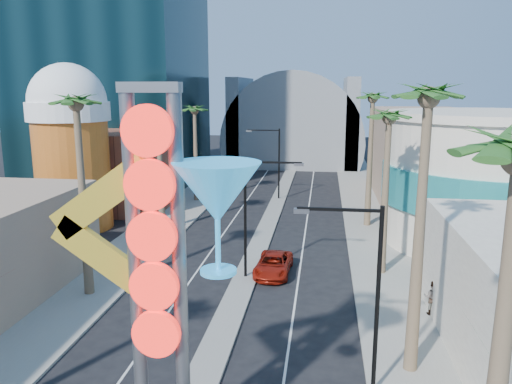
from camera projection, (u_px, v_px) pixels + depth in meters
name	position (u px, v px, depth m)	size (l,w,h in m)	color
sidewalk_west	(174.00, 216.00, 48.91)	(5.00, 100.00, 0.15)	gray
sidewalk_east	(371.00, 223.00, 46.38)	(5.00, 100.00, 0.15)	gray
median	(273.00, 212.00, 50.55)	(1.60, 84.00, 0.15)	gray
brick_filler_west	(121.00, 170.00, 51.88)	(10.00, 10.00, 8.00)	brown
filler_east	(421.00, 154.00, 57.11)	(10.00, 20.00, 10.00)	tan
beer_mug	(71.00, 141.00, 43.47)	(7.00, 7.00, 14.50)	#B25A17
turquoise_building	(490.00, 180.00, 39.34)	(16.60, 16.60, 10.60)	beige
canopy	(294.00, 138.00, 82.66)	(22.00, 16.00, 22.00)	slate
neon_sign	(183.00, 260.00, 14.99)	(6.53, 2.60, 12.55)	gray
streetlight_0	(254.00, 207.00, 32.04)	(3.79, 0.25, 8.00)	black
streetlight_1	(274.00, 157.00, 55.46)	(3.79, 0.25, 8.00)	black
streetlight_2	(366.00, 284.00, 19.59)	(3.45, 0.25, 8.00)	black
palm_1	(77.00, 116.00, 28.22)	(2.40, 2.40, 12.70)	brown
palm_2	(158.00, 123.00, 42.07)	(2.40, 2.40, 11.20)	brown
palm_3	(195.00, 115.00, 53.71)	(2.40, 2.40, 11.20)	brown
palm_5	(427.00, 116.00, 19.91)	(2.40, 2.40, 13.20)	brown
palm_6	(389.00, 127.00, 31.82)	(2.40, 2.40, 11.70)	brown
palm_7	(372.00, 106.00, 43.28)	(2.40, 2.40, 12.70)	brown
red_pickup	(273.00, 264.00, 33.71)	(2.25, 4.89, 1.36)	maroon
pedestrian_b	(432.00, 298.00, 27.29)	(0.94, 0.73, 1.94)	gray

